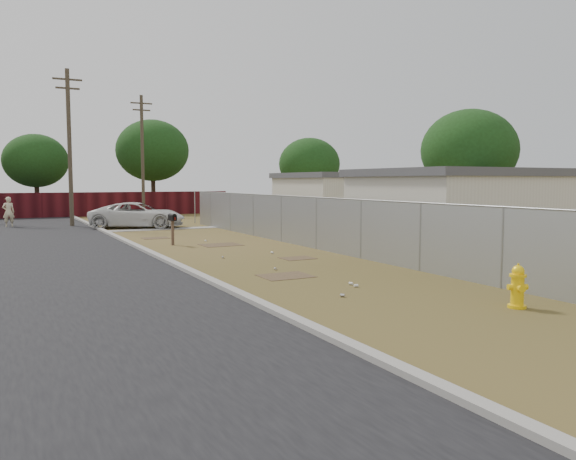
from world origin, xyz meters
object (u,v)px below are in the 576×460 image
fire_hydrant (518,287)px  pedestrian (9,212)px  mailbox (172,220)px  pickup_truck (138,215)px

fire_hydrant → pedestrian: bearing=107.9°
mailbox → pickup_truck: size_ratio=0.25×
fire_hydrant → pickup_truck: bearing=96.0°
mailbox → pedestrian: 14.47m
mailbox → pickup_truck: (0.64, 9.30, -0.31)m
mailbox → pedestrian: size_ratio=0.75×
fire_hydrant → pickup_truck: pickup_truck is taller
fire_hydrant → pedestrian: (-8.96, 27.78, 0.43)m
fire_hydrant → mailbox: bearing=102.3°
pickup_truck → pedestrian: (-6.44, 3.95, 0.15)m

